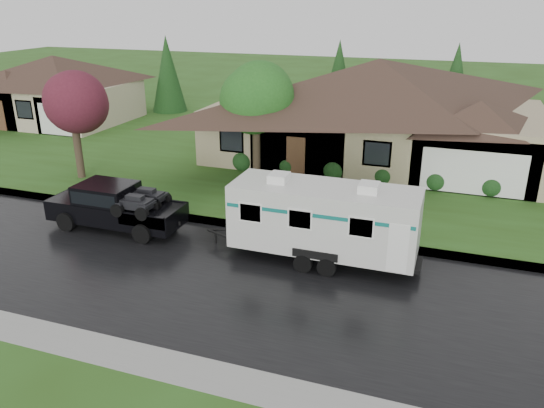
{
  "coord_description": "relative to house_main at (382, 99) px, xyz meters",
  "views": [
    {
      "loc": [
        6.33,
        -16.32,
        8.88
      ],
      "look_at": [
        -0.09,
        2.0,
        1.3
      ],
      "focal_mm": 35.0,
      "sensor_mm": 36.0,
      "label": 1
    }
  ],
  "objects": [
    {
      "name": "house_far",
      "position": [
        -24.07,
        2.02,
        -0.62
      ],
      "size": [
        10.8,
        8.64,
        5.8
      ],
      "color": "#C0AE8E",
      "rests_on": "lawn"
    },
    {
      "name": "house_main",
      "position": [
        0.0,
        0.0,
        0.0
      ],
      "size": [
        19.44,
        10.8,
        6.9
      ],
      "color": "tan",
      "rests_on": "lawn"
    },
    {
      "name": "tree_left_green",
      "position": [
        -5.58,
        -5.15,
        0.63
      ],
      "size": [
        3.55,
        3.55,
        5.87
      ],
      "color": "#382B1E",
      "rests_on": "lawn"
    },
    {
      "name": "travel_trailer",
      "position": [
        0.08,
        -13.33,
        -1.94
      ],
      "size": [
        6.92,
        2.43,
        3.1
      ],
      "color": "silver",
      "rests_on": "ground"
    },
    {
      "name": "road",
      "position": [
        -2.29,
        -15.84,
        -3.59
      ],
      "size": [
        140.0,
        8.0,
        0.01
      ],
      "primitive_type": "cube",
      "color": "black",
      "rests_on": "ground"
    },
    {
      "name": "ground",
      "position": [
        -2.29,
        -13.84,
        -3.59
      ],
      "size": [
        140.0,
        140.0,
        0.0
      ],
      "primitive_type": "plane",
      "color": "#2D5019",
      "rests_on": "ground"
    },
    {
      "name": "shrub_row",
      "position": [
        -0.29,
        -4.54,
        -2.94
      ],
      "size": [
        13.6,
        1.0,
        1.0
      ],
      "color": "#143814",
      "rests_on": "lawn"
    },
    {
      "name": "tree_red",
      "position": [
        -14.02,
        -8.66,
        0.37
      ],
      "size": [
        3.32,
        3.32,
        5.5
      ],
      "color": "#382B1E",
      "rests_on": "lawn"
    },
    {
      "name": "curb",
      "position": [
        -2.29,
        -11.59,
        -3.52
      ],
      "size": [
        140.0,
        0.5,
        0.15
      ],
      "primitive_type": "cube",
      "color": "gray",
      "rests_on": "ground"
    },
    {
      "name": "lawn",
      "position": [
        -2.29,
        1.16,
        -3.52
      ],
      "size": [
        140.0,
        26.0,
        0.15
      ],
      "primitive_type": "cube",
      "color": "#2D5019",
      "rests_on": "ground"
    },
    {
      "name": "pickup_truck",
      "position": [
        -8.72,
        -13.33,
        -2.59
      ],
      "size": [
        5.61,
        2.13,
        1.87
      ],
      "color": "black",
      "rests_on": "ground"
    }
  ]
}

